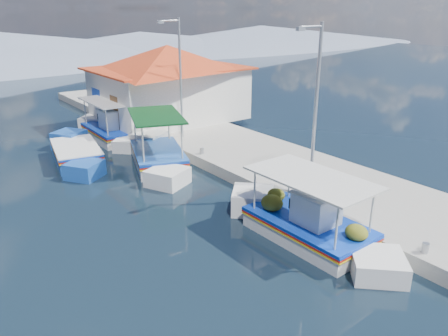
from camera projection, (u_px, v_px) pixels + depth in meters
ground at (251, 266)px, 12.44m from camera, size 160.00×160.00×0.00m
quay at (264, 161)px, 20.19m from camera, size 5.00×44.00×0.50m
bollards at (239, 167)px, 18.30m from camera, size 0.20×17.20×0.30m
main_caique at (306, 225)px, 13.80m from camera, size 2.18×7.16×2.36m
caique_green_canopy at (157, 157)px, 20.32m from camera, size 3.71×6.73×2.68m
caique_blue_hull at (76, 155)px, 20.86m from camera, size 2.77×6.47×1.17m
caique_far at (111, 131)px, 24.32m from camera, size 2.13×6.96×2.44m
harbor_building at (169, 81)px, 26.22m from camera, size 10.49×10.49×4.40m
lamp_post_near at (315, 102)px, 15.16m from camera, size 1.21×0.14×6.00m
lamp_post_far at (179, 73)px, 21.90m from camera, size 1.21×0.14×6.00m
mountain_ridge at (13, 48)px, 57.38m from camera, size 171.40×96.00×5.50m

